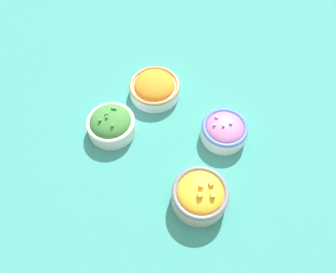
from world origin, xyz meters
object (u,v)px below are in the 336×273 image
(bowl_squash, at_px, (200,195))
(bowl_red_onion, at_px, (224,130))
(bowl_broccoli, at_px, (111,124))
(bowl_carrots, at_px, (155,87))

(bowl_squash, relative_size, bowl_red_onion, 1.09)
(bowl_red_onion, distance_m, bowl_broccoli, 0.32)
(bowl_red_onion, height_order, bowl_broccoli, bowl_broccoli)
(bowl_broccoli, bearing_deg, bowl_carrots, 99.38)
(bowl_red_onion, bearing_deg, bowl_broccoli, -132.77)
(bowl_carrots, height_order, bowl_broccoli, bowl_broccoli)
(bowl_squash, relative_size, bowl_carrots, 0.91)
(bowl_carrots, bearing_deg, bowl_squash, -20.31)
(bowl_red_onion, xyz_separation_m, bowl_broccoli, (-0.21, -0.23, 0.00))
(bowl_squash, bearing_deg, bowl_carrots, 159.69)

